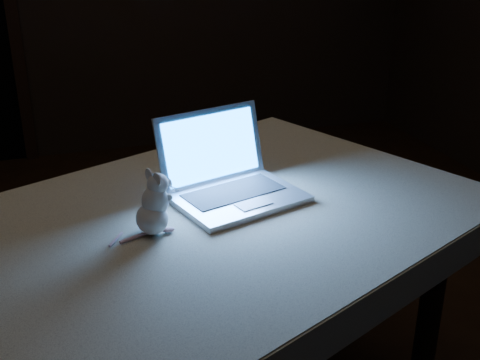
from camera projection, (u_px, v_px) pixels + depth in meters
name	position (u px, v px, depth m)	size (l,w,h in m)	color
table	(205.00, 337.00, 1.81)	(1.48, 0.95, 0.80)	black
tablecloth	(172.00, 234.00, 1.67)	(1.59, 1.06, 0.10)	beige
laptop	(239.00, 163.00, 1.70)	(0.35, 0.31, 0.24)	silver
plush_mouse	(151.00, 203.00, 1.53)	(0.12, 0.12, 0.17)	white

